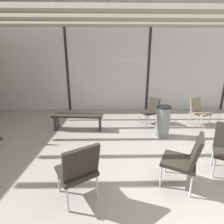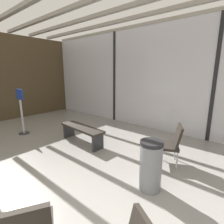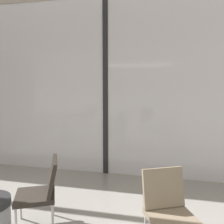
# 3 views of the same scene
# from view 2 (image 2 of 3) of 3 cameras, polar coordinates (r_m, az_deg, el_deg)

# --- Properties ---
(glass_curtain_wall) EXTENTS (14.00, 0.08, 3.44)m
(glass_curtain_wall) POSITION_cam_2_polar(r_m,az_deg,el_deg) (5.49, 31.07, 8.94)
(glass_curtain_wall) COLOR silver
(glass_curtain_wall) RESTS_ON ground
(window_mullion_0) EXTENTS (0.10, 0.12, 3.44)m
(window_mullion_0) POSITION_cam_2_polar(r_m,az_deg,el_deg) (6.98, 1.01, 11.24)
(window_mullion_0) COLOR black
(window_mullion_0) RESTS_ON ground
(window_mullion_1) EXTENTS (0.10, 0.12, 3.44)m
(window_mullion_1) POSITION_cam_2_polar(r_m,az_deg,el_deg) (5.49, 31.07, 8.94)
(window_mullion_1) COLOR black
(window_mullion_1) RESTS_ON ground
(parked_airplane) EXTENTS (14.11, 4.47, 4.47)m
(parked_airplane) POSITION_cam_2_polar(r_m,az_deg,el_deg) (11.67, 31.39, 12.65)
(parked_airplane) COLOR silver
(parked_airplane) RESTS_ON ground
(lounge_chair_3) EXTENTS (0.68, 0.66, 0.87)m
(lounge_chair_3) POSITION_cam_2_polar(r_m,az_deg,el_deg) (3.90, 19.04, -9.36)
(lounge_chair_3) COLOR #28231E
(lounge_chair_3) RESTS_ON ground
(waiting_bench) EXTENTS (1.53, 0.51, 0.47)m
(waiting_bench) POSITION_cam_2_polar(r_m,az_deg,el_deg) (4.85, -10.00, -6.06)
(waiting_bench) COLOR #28231E
(waiting_bench) RESTS_ON ground
(trash_bin) EXTENTS (0.38, 0.38, 0.86)m
(trash_bin) POSITION_cam_2_polar(r_m,az_deg,el_deg) (3.03, 12.74, -16.97)
(trash_bin) COLOR slate
(trash_bin) RESTS_ON ground
(info_sign) EXTENTS (0.44, 0.32, 1.44)m
(info_sign) POSITION_cam_2_polar(r_m,az_deg,el_deg) (6.11, -27.82, -0.37)
(info_sign) COLOR #333333
(info_sign) RESTS_ON ground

